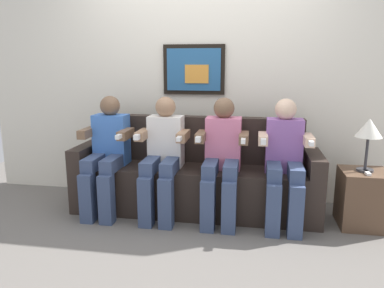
{
  "coord_description": "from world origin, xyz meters",
  "views": [
    {
      "loc": [
        0.55,
        -3.06,
        1.41
      ],
      "look_at": [
        0.0,
        0.15,
        0.7
      ],
      "focal_mm": 34.57,
      "sensor_mm": 36.0,
      "label": 1
    }
  ],
  "objects_px": {
    "couch": "(195,179)",
    "person_right_center": "(222,155)",
    "side_table_right": "(363,199)",
    "person_leftmost": "(107,150)",
    "table_lamp": "(369,130)",
    "person_left_center": "(163,153)",
    "spare_remote_on_table": "(367,173)",
    "person_rightmost": "(284,158)"
  },
  "relations": [
    {
      "from": "couch",
      "to": "person_right_center",
      "type": "relative_size",
      "value": 2.09
    },
    {
      "from": "person_right_center",
      "to": "side_table_right",
      "type": "xyz_separation_m",
      "value": [
        1.24,
        0.06,
        -0.36
      ]
    },
    {
      "from": "person_leftmost",
      "to": "table_lamp",
      "type": "xyz_separation_m",
      "value": [
        2.32,
        0.06,
        0.25
      ]
    },
    {
      "from": "person_left_center",
      "to": "table_lamp",
      "type": "distance_m",
      "value": 1.8
    },
    {
      "from": "couch",
      "to": "person_left_center",
      "type": "height_order",
      "value": "person_left_center"
    },
    {
      "from": "person_leftmost",
      "to": "spare_remote_on_table",
      "type": "bearing_deg",
      "value": -0.57
    },
    {
      "from": "couch",
      "to": "side_table_right",
      "type": "distance_m",
      "value": 1.52
    },
    {
      "from": "person_rightmost",
      "to": "side_table_right",
      "type": "height_order",
      "value": "person_rightmost"
    },
    {
      "from": "couch",
      "to": "table_lamp",
      "type": "distance_m",
      "value": 1.6
    },
    {
      "from": "side_table_right",
      "to": "spare_remote_on_table",
      "type": "relative_size",
      "value": 3.85
    },
    {
      "from": "person_left_center",
      "to": "spare_remote_on_table",
      "type": "height_order",
      "value": "person_left_center"
    },
    {
      "from": "spare_remote_on_table",
      "to": "person_rightmost",
      "type": "bearing_deg",
      "value": 178.11
    },
    {
      "from": "person_right_center",
      "to": "side_table_right",
      "type": "distance_m",
      "value": 1.29
    },
    {
      "from": "table_lamp",
      "to": "couch",
      "type": "bearing_deg",
      "value": 175.94
    },
    {
      "from": "person_leftmost",
      "to": "spare_remote_on_table",
      "type": "xyz_separation_m",
      "value": [
        2.32,
        -0.02,
        -0.1
      ]
    },
    {
      "from": "person_leftmost",
      "to": "person_rightmost",
      "type": "distance_m",
      "value": 1.63
    },
    {
      "from": "side_table_right",
      "to": "spare_remote_on_table",
      "type": "distance_m",
      "value": 0.27
    },
    {
      "from": "person_left_center",
      "to": "table_lamp",
      "type": "bearing_deg",
      "value": 2.0
    },
    {
      "from": "person_left_center",
      "to": "table_lamp",
      "type": "relative_size",
      "value": 2.41
    },
    {
      "from": "person_rightmost",
      "to": "couch",
      "type": "bearing_deg",
      "value": 168.34
    },
    {
      "from": "couch",
      "to": "person_right_center",
      "type": "distance_m",
      "value": 0.43
    },
    {
      "from": "person_left_center",
      "to": "side_table_right",
      "type": "xyz_separation_m",
      "value": [
        1.79,
        0.06,
        -0.36
      ]
    },
    {
      "from": "person_right_center",
      "to": "table_lamp",
      "type": "height_order",
      "value": "person_right_center"
    },
    {
      "from": "person_rightmost",
      "to": "table_lamp",
      "type": "bearing_deg",
      "value": 5.15
    },
    {
      "from": "side_table_right",
      "to": "spare_remote_on_table",
      "type": "height_order",
      "value": "spare_remote_on_table"
    },
    {
      "from": "side_table_right",
      "to": "spare_remote_on_table",
      "type": "bearing_deg",
      "value": -98.58
    },
    {
      "from": "person_left_center",
      "to": "person_right_center",
      "type": "relative_size",
      "value": 1.0
    },
    {
      "from": "person_leftmost",
      "to": "side_table_right",
      "type": "distance_m",
      "value": 2.36
    },
    {
      "from": "side_table_right",
      "to": "person_leftmost",
      "type": "bearing_deg",
      "value": -178.5
    },
    {
      "from": "person_left_center",
      "to": "spare_remote_on_table",
      "type": "distance_m",
      "value": 1.78
    },
    {
      "from": "person_rightmost",
      "to": "table_lamp",
      "type": "xyz_separation_m",
      "value": [
        0.69,
        0.06,
        0.25
      ]
    },
    {
      "from": "table_lamp",
      "to": "spare_remote_on_table",
      "type": "bearing_deg",
      "value": -92.59
    },
    {
      "from": "couch",
      "to": "person_leftmost",
      "type": "distance_m",
      "value": 0.88
    },
    {
      "from": "person_rightmost",
      "to": "side_table_right",
      "type": "xyz_separation_m",
      "value": [
        0.7,
        0.06,
        -0.36
      ]
    },
    {
      "from": "spare_remote_on_table",
      "to": "table_lamp",
      "type": "bearing_deg",
      "value": 87.41
    },
    {
      "from": "couch",
      "to": "person_left_center",
      "type": "bearing_deg",
      "value": -148.24
    },
    {
      "from": "couch",
      "to": "side_table_right",
      "type": "bearing_deg",
      "value": -4.05
    },
    {
      "from": "person_left_center",
      "to": "side_table_right",
      "type": "relative_size",
      "value": 2.22
    },
    {
      "from": "couch",
      "to": "person_right_center",
      "type": "height_order",
      "value": "person_right_center"
    },
    {
      "from": "person_leftmost",
      "to": "side_table_right",
      "type": "xyz_separation_m",
      "value": [
        2.33,
        0.06,
        -0.36
      ]
    },
    {
      "from": "person_right_center",
      "to": "table_lamp",
      "type": "bearing_deg",
      "value": 2.88
    },
    {
      "from": "table_lamp",
      "to": "spare_remote_on_table",
      "type": "relative_size",
      "value": 3.54
    }
  ]
}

